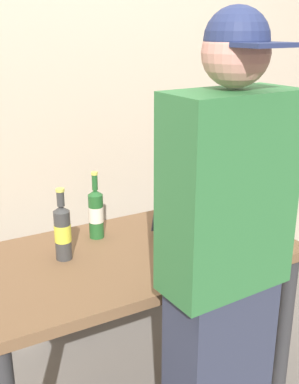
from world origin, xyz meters
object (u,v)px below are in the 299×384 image
(laptop, at_px, (197,221))
(beer_bottle_amber, at_px, (96,212))
(beer_bottle_green, at_px, (63,231))
(person_figure, at_px, (223,282))

(laptop, height_order, beer_bottle_amber, beer_bottle_amber)
(laptop, xyz_separation_m, beer_bottle_amber, (-0.43, 0.18, 0.06))
(beer_bottle_green, height_order, person_figure, person_figure)
(beer_bottle_amber, xyz_separation_m, person_figure, (0.12, -0.77, -0.00))
(beer_bottle_amber, height_order, person_figure, person_figure)
(beer_bottle_amber, bearing_deg, person_figure, -81.15)
(laptop, bearing_deg, beer_bottle_amber, 157.51)
(laptop, bearing_deg, beer_bottle_green, 175.67)
(beer_bottle_green, height_order, beer_bottle_amber, beer_bottle_amber)
(laptop, distance_m, beer_bottle_amber, 0.47)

